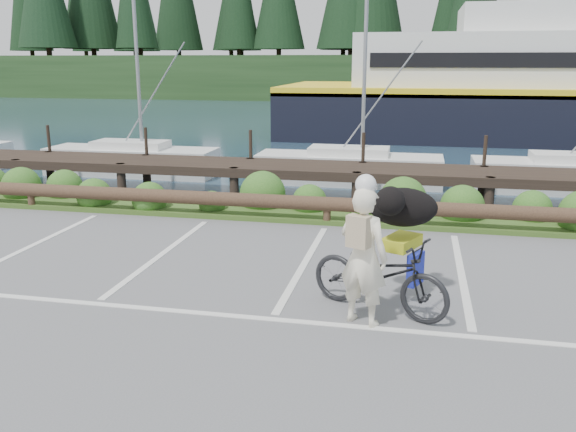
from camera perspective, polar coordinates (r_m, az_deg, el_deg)
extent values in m
plane|color=#58585A|center=(8.66, -0.85, -8.61)|extent=(72.00, 72.00, 0.00)
plane|color=#1C3143|center=(55.99, 10.22, 9.42)|extent=(160.00, 160.00, 0.00)
cube|color=#3D5B21|center=(13.60, 4.09, 0.15)|extent=(34.00, 1.60, 0.10)
imported|color=black|center=(8.46, 8.55, -5.43)|extent=(2.16, 1.47, 1.08)
imported|color=white|center=(7.93, 7.07, -3.78)|extent=(0.80, 0.68, 1.85)
ellipsoid|color=black|center=(8.80, 10.70, 0.81)|extent=(0.82, 1.08, 0.56)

